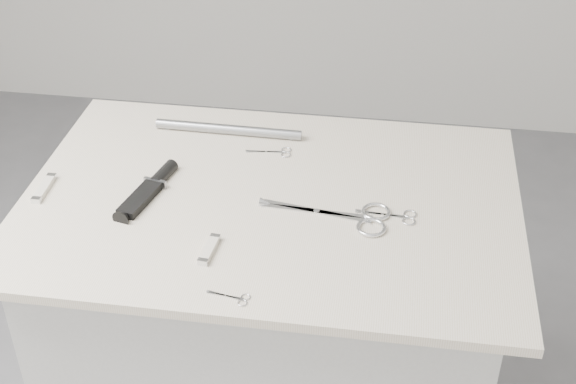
# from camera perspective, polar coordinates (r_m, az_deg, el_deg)

# --- Properties ---
(plinth) EXTENTS (0.90, 0.60, 0.90)m
(plinth) POSITION_cam_1_polar(r_m,az_deg,el_deg) (1.93, -1.08, -11.95)
(plinth) COLOR beige
(plinth) RESTS_ON ground
(display_board) EXTENTS (1.00, 0.70, 0.02)m
(display_board) POSITION_cam_1_polar(r_m,az_deg,el_deg) (1.62, -1.26, -0.71)
(display_board) COLOR beige
(display_board) RESTS_ON plinth
(large_shears) EXTENTS (0.26, 0.11, 0.01)m
(large_shears) POSITION_cam_1_polar(r_m,az_deg,el_deg) (1.56, 4.64, -1.76)
(large_shears) COLOR silver
(large_shears) RESTS_ON display_board
(embroidery_scissors_a) EXTENTS (0.12, 0.05, 0.00)m
(embroidery_scissors_a) POSITION_cam_1_polar(r_m,az_deg,el_deg) (1.58, 7.80, -1.72)
(embroidery_scissors_a) COLOR silver
(embroidery_scissors_a) RESTS_ON display_board
(embroidery_scissors_b) EXTENTS (0.10, 0.04, 0.00)m
(embroidery_scissors_b) POSITION_cam_1_polar(r_m,az_deg,el_deg) (1.76, -0.83, 2.86)
(embroidery_scissors_b) COLOR silver
(embroidery_scissors_b) RESTS_ON display_board
(tiny_scissors) EXTENTS (0.08, 0.03, 0.00)m
(tiny_scissors) POSITION_cam_1_polar(r_m,az_deg,el_deg) (1.38, -3.87, -7.51)
(tiny_scissors) COLOR silver
(tiny_scissors) RESTS_ON display_board
(sheathed_knife) EXTENTS (0.07, 0.20, 0.02)m
(sheathed_knife) POSITION_cam_1_polar(r_m,az_deg,el_deg) (1.66, -9.70, 0.31)
(sheathed_knife) COLOR black
(sheathed_knife) RESTS_ON display_board
(pocket_knife_a) EXTENTS (0.02, 0.10, 0.01)m
(pocket_knife_a) POSITION_cam_1_polar(r_m,az_deg,el_deg) (1.71, -16.95, 0.28)
(pocket_knife_a) COLOR beige
(pocket_knife_a) RESTS_ON display_board
(pocket_knife_b) EXTENTS (0.03, 0.08, 0.01)m
(pocket_knife_b) POSITION_cam_1_polar(r_m,az_deg,el_deg) (1.48, -5.62, -4.10)
(pocket_knife_b) COLOR beige
(pocket_knife_b) RESTS_ON display_board
(metal_rail) EXTENTS (0.34, 0.03, 0.02)m
(metal_rail) POSITION_cam_1_polar(r_m,az_deg,el_deg) (1.83, -4.26, 4.46)
(metal_rail) COLOR gray
(metal_rail) RESTS_ON display_board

